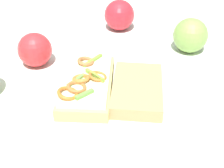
# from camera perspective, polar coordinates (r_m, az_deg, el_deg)

# --- Properties ---
(ground_plane) EXTENTS (2.00, 2.00, 0.00)m
(ground_plane) POSITION_cam_1_polar(r_m,az_deg,el_deg) (0.61, 0.00, -2.54)
(ground_plane) COLOR silver
(ground_plane) RESTS_ON ground
(plate) EXTENTS (0.30, 0.30, 0.01)m
(plate) POSITION_cam_1_polar(r_m,az_deg,el_deg) (0.60, 0.00, -2.05)
(plate) COLOR white
(plate) RESTS_ON ground_plane
(sandwich) EXTENTS (0.19, 0.11, 0.04)m
(sandwich) POSITION_cam_1_polar(r_m,az_deg,el_deg) (0.59, -4.63, -0.12)
(sandwich) COLOR tan
(sandwich) RESTS_ON plate
(bread_slice_side) EXTENTS (0.15, 0.10, 0.02)m
(bread_slice_side) POSITION_cam_1_polar(r_m,az_deg,el_deg) (0.59, 4.59, -0.76)
(bread_slice_side) COLOR tan
(bread_slice_side) RESTS_ON plate
(apple_2) EXTENTS (0.10, 0.10, 0.07)m
(apple_2) POSITION_cam_1_polar(r_m,az_deg,el_deg) (0.71, -13.70, 6.00)
(apple_2) COLOR red
(apple_2) RESTS_ON ground_plane
(apple_3) EXTENTS (0.11, 0.11, 0.08)m
(apple_3) POSITION_cam_1_polar(r_m,az_deg,el_deg) (0.85, 1.33, 12.27)
(apple_3) COLOR #B9242F
(apple_3) RESTS_ON ground_plane
(apple_4) EXTENTS (0.09, 0.09, 0.08)m
(apple_4) POSITION_cam_1_polar(r_m,az_deg,el_deg) (0.77, 13.91, 8.49)
(apple_4) COLOR #7FAC4D
(apple_4) RESTS_ON ground_plane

